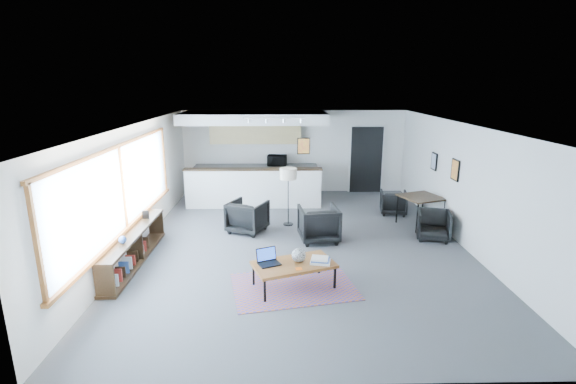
{
  "coord_description": "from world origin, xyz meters",
  "views": [
    {
      "loc": [
        -0.45,
        -8.65,
        3.45
      ],
      "look_at": [
        -0.27,
        0.4,
        1.06
      ],
      "focal_mm": 26.0,
      "sensor_mm": 36.0,
      "label": 1
    }
  ],
  "objects_px": {
    "laptop": "(268,259)",
    "dining_chair_far": "(393,203)",
    "book_stack": "(320,260)",
    "floor_lamp": "(288,176)",
    "ceramic_pot": "(299,255)",
    "armchair_right": "(319,222)",
    "dining_chair_near": "(433,226)",
    "armchair_left": "(248,215)",
    "dining_table": "(421,199)",
    "coffee_table": "(294,265)",
    "microwave": "(277,159)"
  },
  "relations": [
    {
      "from": "laptop",
      "to": "dining_chair_far",
      "type": "bearing_deg",
      "value": 27.42
    },
    {
      "from": "book_stack",
      "to": "floor_lamp",
      "type": "distance_m",
      "value": 3.39
    },
    {
      "from": "laptop",
      "to": "ceramic_pot",
      "type": "distance_m",
      "value": 0.54
    },
    {
      "from": "armchair_right",
      "to": "dining_chair_near",
      "type": "distance_m",
      "value": 2.6
    },
    {
      "from": "armchair_right",
      "to": "floor_lamp",
      "type": "xyz_separation_m",
      "value": [
        -0.66,
        1.08,
        0.82
      ]
    },
    {
      "from": "book_stack",
      "to": "armchair_left",
      "type": "relative_size",
      "value": 0.46
    },
    {
      "from": "ceramic_pot",
      "to": "dining_table",
      "type": "bearing_deg",
      "value": 44.64
    },
    {
      "from": "coffee_table",
      "to": "microwave",
      "type": "distance_m",
      "value": 6.27
    },
    {
      "from": "armchair_right",
      "to": "dining_chair_far",
      "type": "xyz_separation_m",
      "value": [
        2.19,
        1.93,
        -0.14
      ]
    },
    {
      "from": "ceramic_pot",
      "to": "dining_chair_near",
      "type": "bearing_deg",
      "value": 34.71
    },
    {
      "from": "book_stack",
      "to": "dining_chair_far",
      "type": "xyz_separation_m",
      "value": [
        2.37,
        4.11,
        -0.2
      ]
    },
    {
      "from": "armchair_right",
      "to": "dining_table",
      "type": "height_order",
      "value": "armchair_right"
    },
    {
      "from": "armchair_left",
      "to": "microwave",
      "type": "xyz_separation_m",
      "value": [
        0.68,
        3.42,
        0.71
      ]
    },
    {
      "from": "coffee_table",
      "to": "laptop",
      "type": "xyz_separation_m",
      "value": [
        -0.45,
        0.01,
        0.11
      ]
    },
    {
      "from": "book_stack",
      "to": "armchair_right",
      "type": "bearing_deg",
      "value": 85.46
    },
    {
      "from": "coffee_table",
      "to": "laptop",
      "type": "height_order",
      "value": "laptop"
    },
    {
      "from": "book_stack",
      "to": "armchair_left",
      "type": "bearing_deg",
      "value": 117.52
    },
    {
      "from": "laptop",
      "to": "book_stack",
      "type": "xyz_separation_m",
      "value": [
        0.9,
        -0.01,
        -0.03
      ]
    },
    {
      "from": "floor_lamp",
      "to": "dining_chair_far",
      "type": "bearing_deg",
      "value": 16.53
    },
    {
      "from": "armchair_right",
      "to": "book_stack",
      "type": "bearing_deg",
      "value": 78.6
    },
    {
      "from": "ceramic_pot",
      "to": "microwave",
      "type": "relative_size",
      "value": 0.42
    },
    {
      "from": "laptop",
      "to": "dining_table",
      "type": "distance_m",
      "value": 4.83
    },
    {
      "from": "coffee_table",
      "to": "floor_lamp",
      "type": "distance_m",
      "value": 3.38
    },
    {
      "from": "armchair_left",
      "to": "floor_lamp",
      "type": "bearing_deg",
      "value": -129.91
    },
    {
      "from": "book_stack",
      "to": "microwave",
      "type": "bearing_deg",
      "value": 97.12
    },
    {
      "from": "armchair_left",
      "to": "coffee_table",
      "type": "bearing_deg",
      "value": 133.76
    },
    {
      "from": "dining_table",
      "to": "dining_chair_near",
      "type": "xyz_separation_m",
      "value": [
        0.0,
        -0.92,
        -0.38
      ]
    },
    {
      "from": "armchair_left",
      "to": "dining_chair_far",
      "type": "xyz_separation_m",
      "value": [
        3.82,
        1.32,
        -0.12
      ]
    },
    {
      "from": "armchair_left",
      "to": "ceramic_pot",
      "type": "bearing_deg",
      "value": 135.67
    },
    {
      "from": "armchair_right",
      "to": "microwave",
      "type": "bearing_deg",
      "value": -83.59
    },
    {
      "from": "laptop",
      "to": "armchair_left",
      "type": "distance_m",
      "value": 2.84
    },
    {
      "from": "armchair_left",
      "to": "armchair_right",
      "type": "distance_m",
      "value": 1.74
    },
    {
      "from": "floor_lamp",
      "to": "dining_chair_far",
      "type": "xyz_separation_m",
      "value": [
        2.85,
        0.85,
        -0.96
      ]
    },
    {
      "from": "armchair_left",
      "to": "dining_chair_far",
      "type": "relative_size",
      "value": 1.41
    },
    {
      "from": "ceramic_pot",
      "to": "armchair_right",
      "type": "bearing_deg",
      "value": 75.8
    },
    {
      "from": "ceramic_pot",
      "to": "dining_chair_near",
      "type": "relative_size",
      "value": 0.39
    },
    {
      "from": "dining_chair_far",
      "to": "microwave",
      "type": "height_order",
      "value": "microwave"
    },
    {
      "from": "laptop",
      "to": "coffee_table",
      "type": "bearing_deg",
      "value": -25.95
    },
    {
      "from": "laptop",
      "to": "dining_chair_near",
      "type": "xyz_separation_m",
      "value": [
        3.67,
        2.21,
        -0.21
      ]
    },
    {
      "from": "laptop",
      "to": "armchair_right",
      "type": "xyz_separation_m",
      "value": [
        1.08,
        2.18,
        -0.09
      ]
    },
    {
      "from": "laptop",
      "to": "dining_chair_far",
      "type": "distance_m",
      "value": 5.25
    },
    {
      "from": "armchair_left",
      "to": "armchair_right",
      "type": "bearing_deg",
      "value": -176.35
    },
    {
      "from": "floor_lamp",
      "to": "dining_chair_near",
      "type": "height_order",
      "value": "floor_lamp"
    },
    {
      "from": "dining_table",
      "to": "ceramic_pot",
      "type": "bearing_deg",
      "value": -135.36
    },
    {
      "from": "armchair_left",
      "to": "floor_lamp",
      "type": "xyz_separation_m",
      "value": [
        0.97,
        0.47,
        0.84
      ]
    },
    {
      "from": "armchair_left",
      "to": "armchair_right",
      "type": "height_order",
      "value": "armchair_right"
    },
    {
      "from": "dining_table",
      "to": "microwave",
      "type": "distance_m",
      "value": 4.71
    },
    {
      "from": "armchair_left",
      "to": "dining_chair_far",
      "type": "height_order",
      "value": "armchair_left"
    },
    {
      "from": "laptop",
      "to": "ceramic_pot",
      "type": "bearing_deg",
      "value": -19.91
    },
    {
      "from": "coffee_table",
      "to": "dining_chair_far",
      "type": "distance_m",
      "value": 4.99
    }
  ]
}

